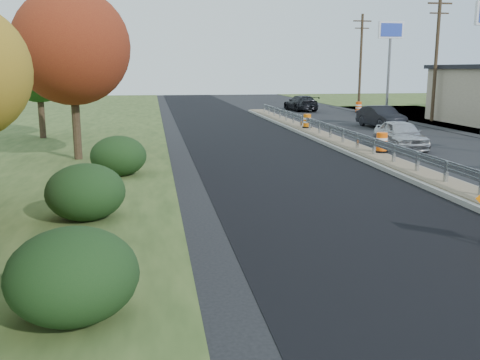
{
  "coord_description": "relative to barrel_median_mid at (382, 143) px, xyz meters",
  "views": [
    {
      "loc": [
        -9.67,
        -14.27,
        3.95
      ],
      "look_at": [
        -7.47,
        -0.76,
        1.1
      ],
      "focal_mm": 40.0,
      "sensor_mm": 36.0,
      "label": 1
    }
  ],
  "objects": [
    {
      "name": "ground",
      "position": [
        -0.55,
        -8.46,
        -0.66
      ],
      "size": [
        140.0,
        140.0,
        0.0
      ],
      "primitive_type": "plane",
      "color": "black",
      "rests_on": "ground"
    },
    {
      "name": "milled_overlay",
      "position": [
        -4.95,
        1.54,
        -0.66
      ],
      "size": [
        7.2,
        120.0,
        0.01
      ],
      "primitive_type": "cube",
      "color": "black",
      "rests_on": "ground"
    },
    {
      "name": "median",
      "position": [
        -0.55,
        -0.46,
        -0.55
      ],
      "size": [
        1.6,
        55.0,
        0.23
      ],
      "color": "gray",
      "rests_on": "ground"
    },
    {
      "name": "guardrail",
      "position": [
        -0.55,
        0.54,
        0.07
      ],
      "size": [
        0.1,
        46.15,
        0.72
      ],
      "color": "silver",
      "rests_on": "median"
    },
    {
      "name": "pylon_sign_north",
      "position": [
        9.95,
        21.54,
        5.81
      ],
      "size": [
        2.2,
        0.3,
        7.9
      ],
      "color": "slate",
      "rests_on": "ground"
    },
    {
      "name": "utility_pole_nmid",
      "position": [
        10.95,
        15.54,
        4.27
      ],
      "size": [
        1.9,
        0.26,
        9.4
      ],
      "color": "#473523",
      "rests_on": "ground"
    },
    {
      "name": "utility_pole_north",
      "position": [
        10.95,
        30.54,
        4.27
      ],
      "size": [
        1.9,
        0.26,
        9.4
      ],
      "color": "#473523",
      "rests_on": "ground"
    },
    {
      "name": "hedge_south",
      "position": [
        -11.55,
        -14.46,
        0.1
      ],
      "size": [
        2.09,
        2.09,
        1.52
      ],
      "primitive_type": "ellipsoid",
      "color": "black",
      "rests_on": "ground"
    },
    {
      "name": "hedge_mid",
      "position": [
        -12.05,
        -8.46,
        0.1
      ],
      "size": [
        2.09,
        2.09,
        1.52
      ],
      "primitive_type": "ellipsoid",
      "color": "black",
      "rests_on": "ground"
    },
    {
      "name": "hedge_north",
      "position": [
        -11.55,
        -2.46,
        0.1
      ],
      "size": [
        2.09,
        2.09,
        1.52
      ],
      "primitive_type": "ellipsoid",
      "color": "black",
      "rests_on": "ground"
    },
    {
      "name": "tree_near_red",
      "position": [
        -13.55,
        1.54,
        4.2
      ],
      "size": [
        4.95,
        4.95,
        7.35
      ],
      "color": "#473523",
      "rests_on": "ground"
    },
    {
      "name": "tree_near_back",
      "position": [
        -16.55,
        9.54,
        3.55
      ],
      "size": [
        4.29,
        4.29,
        6.37
      ],
      "color": "#473523",
      "rests_on": "ground"
    },
    {
      "name": "barrel_median_mid",
      "position": [
        0.0,
        0.0,
        0.0
      ],
      "size": [
        0.61,
        0.61,
        0.9
      ],
      "color": "black",
      "rests_on": "median"
    },
    {
      "name": "barrel_median_far",
      "position": [
        -0.42,
        10.58,
        -0.01
      ],
      "size": [
        0.6,
        0.6,
        0.88
      ],
      "color": "black",
      "rests_on": "median"
    },
    {
      "name": "barrel_shoulder_far",
      "position": [
        8.65,
        24.74,
        -0.19
      ],
      "size": [
        0.67,
        0.67,
        0.99
      ],
      "color": "black",
      "rests_on": "ground"
    },
    {
      "name": "car_silver",
      "position": [
        2.08,
        2.42,
        0.05
      ],
      "size": [
        1.99,
        4.31,
        1.43
      ],
      "primitive_type": "imported",
      "rotation": [
        0.0,
        0.0,
        -0.07
      ],
      "color": "#B4B4B9",
      "rests_on": "ground"
    },
    {
      "name": "car_dark_mid",
      "position": [
        5.17,
        11.84,
        0.08
      ],
      "size": [
        1.98,
        4.64,
        1.49
      ],
      "primitive_type": "imported",
      "rotation": [
        0.0,
        0.0,
        0.09
      ],
      "color": "black",
      "rests_on": "ground"
    },
    {
      "name": "car_dark_far",
      "position": [
        3.89,
        27.57,
        0.08
      ],
      "size": [
        2.54,
        5.26,
        1.48
      ],
      "primitive_type": "imported",
      "rotation": [
        0.0,
        0.0,
        3.24
      ],
      "color": "black",
      "rests_on": "ground"
    }
  ]
}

